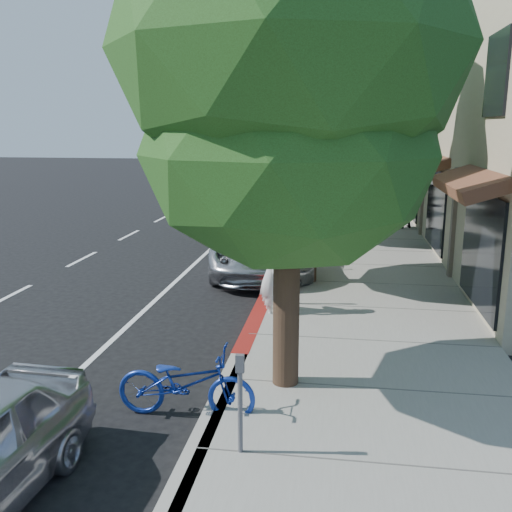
% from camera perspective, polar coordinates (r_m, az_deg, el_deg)
% --- Properties ---
extents(ground, '(120.00, 120.00, 0.00)m').
position_cam_1_polar(ground, '(11.03, -0.73, -8.49)').
color(ground, black).
rests_on(ground, ground).
extents(sidewalk, '(4.60, 56.00, 0.15)m').
position_cam_1_polar(sidewalk, '(18.57, 10.31, 0.41)').
color(sidewalk, gray).
rests_on(sidewalk, ground).
extents(curb, '(0.30, 56.00, 0.15)m').
position_cam_1_polar(curb, '(18.63, 3.23, 0.64)').
color(curb, '#9E998E').
rests_on(curb, ground).
extents(curb_red_segment, '(0.32, 4.00, 0.15)m').
position_cam_1_polar(curb_red_segment, '(11.93, 0.05, -6.43)').
color(curb_red_segment, maroon).
rests_on(curb_red_segment, ground).
extents(street_tree_0, '(4.95, 4.95, 7.95)m').
position_cam_1_polar(street_tree_0, '(8.22, 3.35, 18.92)').
color(street_tree_0, black).
rests_on(street_tree_0, ground).
extents(street_tree_1, '(5.05, 5.05, 8.01)m').
position_cam_1_polar(street_tree_1, '(14.18, 5.68, 16.43)').
color(street_tree_1, black).
rests_on(street_tree_1, ground).
extents(street_tree_2, '(5.00, 5.00, 7.50)m').
position_cam_1_polar(street_tree_2, '(20.16, 6.58, 14.28)').
color(street_tree_2, black).
rests_on(street_tree_2, ground).
extents(street_tree_3, '(4.37, 4.37, 8.10)m').
position_cam_1_polar(street_tree_3, '(26.17, 7.12, 15.22)').
color(street_tree_3, black).
rests_on(street_tree_3, ground).
extents(street_tree_4, '(4.81, 4.81, 7.36)m').
position_cam_1_polar(street_tree_4, '(32.15, 7.39, 13.59)').
color(street_tree_4, black).
rests_on(street_tree_4, ground).
extents(street_tree_5, '(5.24, 5.24, 7.20)m').
position_cam_1_polar(street_tree_5, '(38.14, 7.60, 13.13)').
color(street_tree_5, black).
rests_on(street_tree_5, ground).
extents(cyclist, '(0.66, 0.80, 1.87)m').
position_cam_1_polar(cyclist, '(12.08, 1.50, -1.92)').
color(cyclist, silver).
rests_on(cyclist, ground).
extents(bicycle, '(1.97, 0.70, 1.03)m').
position_cam_1_polar(bicycle, '(8.21, -7.02, -12.47)').
color(bicycle, navy).
rests_on(bicycle, ground).
extents(silver_suv, '(3.33, 6.03, 1.60)m').
position_cam_1_polar(silver_suv, '(16.11, 0.65, 1.35)').
color(silver_suv, '#B4B4B9').
rests_on(silver_suv, ground).
extents(dark_sedan, '(2.36, 5.29, 1.69)m').
position_cam_1_polar(dark_sedan, '(23.99, 3.31, 5.26)').
color(dark_sedan, black).
rests_on(dark_sedan, ground).
extents(white_pickup, '(3.02, 6.42, 1.81)m').
position_cam_1_polar(white_pickup, '(25.44, 3.05, 5.84)').
color(white_pickup, beige).
rests_on(white_pickup, ground).
extents(dark_suv_far, '(2.11, 5.16, 1.75)m').
position_cam_1_polar(dark_suv_far, '(31.91, 3.52, 7.21)').
color(dark_suv_far, black).
rests_on(dark_suv_far, ground).
extents(pedestrian, '(1.05, 1.00, 1.70)m').
position_cam_1_polar(pedestrian, '(22.76, 14.41, 4.86)').
color(pedestrian, black).
rests_on(pedestrian, sidewalk).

